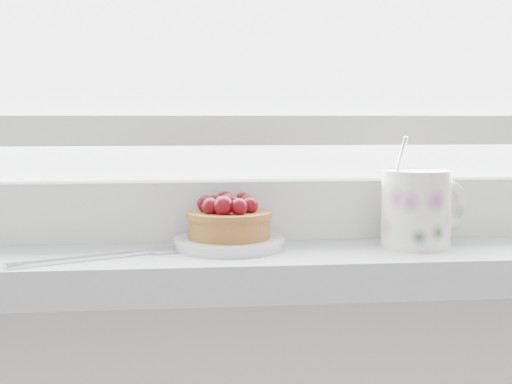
{
  "coord_description": "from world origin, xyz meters",
  "views": [
    {
      "loc": [
        -0.1,
        1.12,
        1.09
      ],
      "look_at": [
        -0.02,
        1.88,
        1.0
      ],
      "focal_mm": 50.0,
      "sensor_mm": 36.0,
      "label": 1
    }
  ],
  "objects": [
    {
      "name": "saucer",
      "position": [
        -0.04,
        1.9,
        0.95
      ],
      "size": [
        0.12,
        0.12,
        0.01
      ],
      "primitive_type": "cylinder",
      "color": "silver",
      "rests_on": "windowsill"
    },
    {
      "name": "fork",
      "position": [
        -0.17,
        1.86,
        0.94
      ],
      "size": [
        0.21,
        0.11,
        0.0
      ],
      "color": "silver",
      "rests_on": "windowsill"
    },
    {
      "name": "floral_mug",
      "position": [
        0.17,
        1.89,
        0.99
      ],
      "size": [
        0.12,
        0.1,
        0.12
      ],
      "color": "white",
      "rests_on": "windowsill"
    },
    {
      "name": "raspberry_tart",
      "position": [
        -0.04,
        1.9,
        0.97
      ],
      "size": [
        0.1,
        0.1,
        0.05
      ],
      "color": "brown",
      "rests_on": "saucer"
    }
  ]
}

